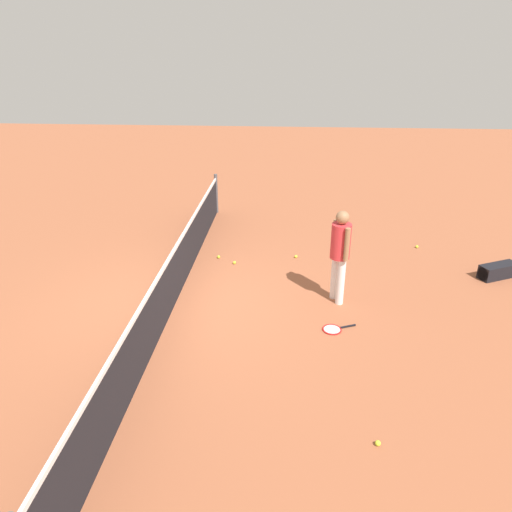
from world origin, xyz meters
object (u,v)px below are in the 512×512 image
(tennis_ball_stray_right, at_px, (417,247))
(equipment_bag, at_px, (497,271))
(tennis_ball_near_player, at_px, (234,263))
(tennis_ball_by_net, at_px, (296,256))
(tennis_ball_stray_left, at_px, (344,239))
(tennis_ball_baseline, at_px, (378,443))
(tennis_racket_near_player, at_px, (334,329))
(tennis_ball_midcourt, at_px, (219,257))
(player_near_side, at_px, (340,249))

(tennis_ball_stray_right, bearing_deg, equipment_bag, -139.22)
(tennis_ball_near_player, bearing_deg, equipment_bag, -92.64)
(equipment_bag, bearing_deg, tennis_ball_stray_right, 40.78)
(tennis_ball_by_net, bearing_deg, tennis_ball_stray_left, -46.00)
(tennis_ball_by_net, xyz_separation_m, tennis_ball_baseline, (-5.18, -0.92, 0.00))
(tennis_ball_baseline, bearing_deg, tennis_racket_near_player, 7.69)
(tennis_ball_stray_right, bearing_deg, tennis_racket_near_player, 148.68)
(equipment_bag, bearing_deg, tennis_ball_stray_left, 57.89)
(tennis_ball_near_player, relative_size, tennis_ball_by_net, 1.00)
(tennis_ball_near_player, relative_size, tennis_ball_stray_left, 1.00)
(tennis_ball_near_player, height_order, tennis_ball_midcourt, same)
(tennis_ball_near_player, relative_size, tennis_ball_baseline, 1.00)
(player_near_side, relative_size, tennis_ball_baseline, 25.76)
(tennis_ball_baseline, height_order, tennis_ball_stray_right, same)
(tennis_ball_near_player, distance_m, tennis_ball_stray_left, 2.88)
(tennis_ball_near_player, bearing_deg, tennis_ball_midcourt, 54.58)
(tennis_ball_by_net, height_order, equipment_bag, equipment_bag)
(equipment_bag, bearing_deg, tennis_ball_baseline, 146.18)
(tennis_ball_stray_left, bearing_deg, tennis_racket_near_player, 171.96)
(player_near_side, relative_size, tennis_ball_stray_right, 25.76)
(tennis_ball_near_player, relative_size, equipment_bag, 0.08)
(tennis_racket_near_player, relative_size, tennis_ball_by_net, 9.16)
(player_near_side, bearing_deg, tennis_racket_near_player, 173.02)
(tennis_racket_near_player, relative_size, tennis_ball_midcourt, 9.16)
(tennis_ball_by_net, height_order, tennis_ball_stray_right, same)
(player_near_side, distance_m, tennis_ball_midcourt, 3.07)
(tennis_ball_near_player, bearing_deg, tennis_ball_stray_left, -58.11)
(tennis_ball_baseline, bearing_deg, equipment_bag, -33.82)
(tennis_ball_stray_right, bearing_deg, tennis_ball_stray_left, 77.27)
(tennis_ball_near_player, distance_m, tennis_ball_baseline, 5.26)
(player_near_side, bearing_deg, tennis_ball_by_net, 21.70)
(tennis_ball_by_net, distance_m, equipment_bag, 4.01)
(player_near_side, height_order, tennis_ball_by_net, player_near_side)
(tennis_racket_near_player, xyz_separation_m, tennis_ball_stray_right, (3.53, -2.15, 0.02))
(tennis_ball_stray_left, bearing_deg, tennis_ball_baseline, 177.94)
(player_near_side, distance_m, tennis_ball_near_player, 2.64)
(tennis_ball_stray_right, height_order, equipment_bag, equipment_bag)
(tennis_ball_near_player, bearing_deg, player_near_side, -124.73)
(tennis_ball_near_player, distance_m, tennis_ball_stray_right, 4.21)
(tennis_ball_by_net, distance_m, tennis_ball_stray_right, 2.85)
(tennis_ball_baseline, distance_m, tennis_ball_stray_right, 6.20)
(tennis_ball_midcourt, bearing_deg, equipment_bag, -95.16)
(tennis_racket_near_player, xyz_separation_m, tennis_ball_near_player, (2.37, 1.89, 0.02))
(player_near_side, xyz_separation_m, tennis_ball_by_net, (1.81, 0.72, -0.98))
(player_near_side, xyz_separation_m, tennis_ball_stray_left, (2.92, -0.43, -0.98))
(tennis_racket_near_player, height_order, equipment_bag, equipment_bag)
(tennis_ball_near_player, bearing_deg, tennis_racket_near_player, -141.41)
(player_near_side, xyz_separation_m, tennis_ball_baseline, (-3.37, -0.20, -0.98))
(tennis_ball_stray_left, xyz_separation_m, tennis_ball_stray_right, (-0.36, -1.60, 0.00))
(tennis_ball_midcourt, bearing_deg, tennis_ball_near_player, -125.42)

